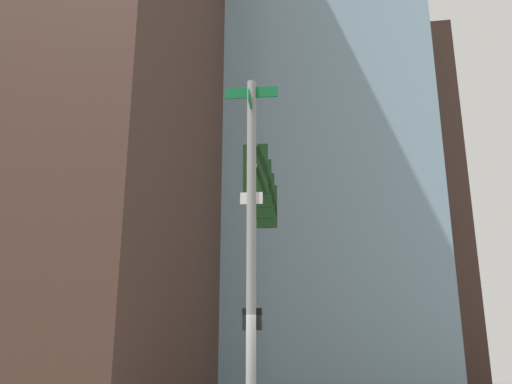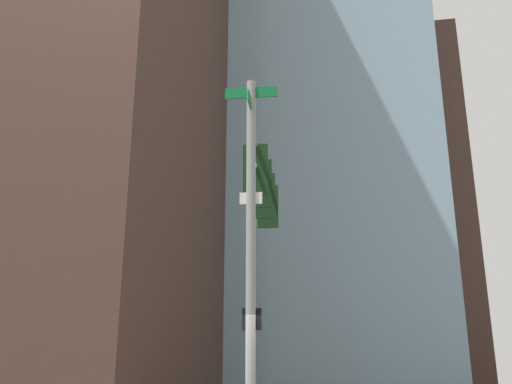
{
  "view_description": "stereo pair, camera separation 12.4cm",
  "coord_description": "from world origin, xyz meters",
  "views": [
    {
      "loc": [
        2.2,
        -10.45,
        1.42
      ],
      "look_at": [
        0.27,
        1.39,
        5.19
      ],
      "focal_mm": 40.99,
      "sensor_mm": 36.0,
      "label": 1
    },
    {
      "loc": [
        2.33,
        -10.43,
        1.42
      ],
      "look_at": [
        0.27,
        1.39,
        5.19
      ],
      "focal_mm": 40.99,
      "sensor_mm": 36.0,
      "label": 2
    }
  ],
  "objects": [
    {
      "name": "building_brick_nearside",
      "position": [
        -17.51,
        21.82,
        25.74
      ],
      "size": [
        21.37,
        21.13,
        51.48
      ],
      "primitive_type": "cube",
      "color": "#4C3328",
      "rests_on": "ground_plane"
    },
    {
      "name": "building_brick_midblock",
      "position": [
        4.98,
        52.82,
        17.86
      ],
      "size": [
        16.75,
        19.64,
        35.72
      ],
      "primitive_type": "cube",
      "color": "#4C3328",
      "rests_on": "ground_plane"
    },
    {
      "name": "signal_pole_assembly",
      "position": [
        0.22,
        2.19,
        5.12
      ],
      "size": [
        1.11,
        4.99,
        7.36
      ],
      "rotation": [
        0.0,
        0.0,
        1.63
      ],
      "color": "gray",
      "rests_on": "ground_plane"
    },
    {
      "name": "building_glass_tower",
      "position": [
        -4.18,
        45.09,
        37.25
      ],
      "size": [
        26.35,
        31.91,
        74.5
      ],
      "primitive_type": "cube",
      "color": "#8CB2C6",
      "rests_on": "ground_plane"
    }
  ]
}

